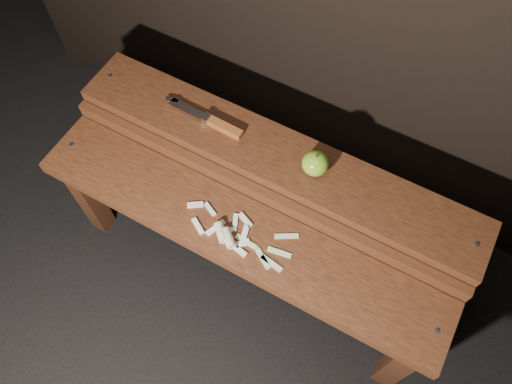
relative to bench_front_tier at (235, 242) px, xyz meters
The scene contains 6 objects.
ground 0.36m from the bench_front_tier, 90.00° to the left, with size 60.00×60.00×0.00m, color black.
bench_front_tier is the anchor object (origin of this frame).
bench_rear_tier 0.23m from the bench_front_tier, 90.00° to the left, with size 1.20×0.21×0.50m.
apple 0.31m from the bench_front_tier, 63.28° to the left, with size 0.07×0.07×0.08m.
knife 0.34m from the bench_front_tier, 129.58° to the left, with size 0.26×0.04×0.02m.
apple_scraps 0.08m from the bench_front_tier, 96.24° to the right, with size 0.32×0.13×0.03m.
Camera 1 is at (0.32, -0.51, 1.64)m, focal length 35.00 mm.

